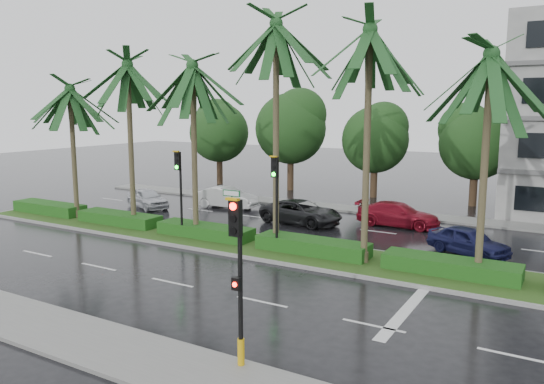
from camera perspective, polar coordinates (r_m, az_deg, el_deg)
The scene contains 17 objects.
ground at distance 24.62m, azimuth -3.01°, elevation -6.46°, with size 120.00×120.00×0.00m, color black.
near_sidewalk at distance 17.47m, azimuth -22.23°, elevation -13.60°, with size 40.00×2.40×0.12m, color slate.
far_sidewalk at distance 34.99m, azimuth 7.82°, elevation -1.75°, with size 40.00×2.00×0.12m, color slate.
median at distance 25.41m, azimuth -1.77°, elevation -5.77°, with size 36.00×4.00×0.15m.
hedge at distance 25.31m, azimuth -1.78°, elevation -4.96°, with size 35.20×1.40×0.60m.
lane_markings at distance 22.78m, azimuth 2.85°, elevation -7.73°, with size 34.00×13.06×0.01m.
palm_row at distance 25.30m, azimuth -4.29°, elevation 12.80°, with size 26.30×4.20×10.90m.
signal_near at distance 13.22m, azimuth -3.66°, elevation -8.97°, with size 0.34×0.45×4.36m.
signal_median_left at distance 26.60m, azimuth -9.94°, elevation 1.18°, with size 0.34×0.42×4.36m.
signal_median_right at distance 23.46m, azimuth 0.39°, elevation 0.27°, with size 0.34×0.42×4.36m.
street_sign at distance 25.07m, azimuth -4.36°, elevation -1.21°, with size 0.95×0.09×2.60m.
bg_trees at distance 40.11m, azimuth 9.26°, elevation 6.32°, with size 32.89×5.63×8.13m.
car_silver at distance 36.01m, azimuth -13.26°, elevation -0.65°, with size 3.82×1.54×1.30m, color silver.
car_white at distance 35.22m, azimuth -4.92°, elevation -0.58°, with size 4.22×1.47×1.39m, color #BCBCBC.
car_darkgrey at distance 30.38m, azimuth 3.16°, elevation -2.16°, with size 4.84×2.23×1.35m, color black.
car_red at distance 30.49m, azimuth 13.41°, elevation -2.36°, with size 4.62×1.88×1.34m, color maroon.
car_blue at distance 25.55m, azimuth 20.37°, elevation -4.97°, with size 3.76×1.51×1.28m, color #181B4A.
Camera 1 is at (13.04, -19.81, 6.60)m, focal length 35.00 mm.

